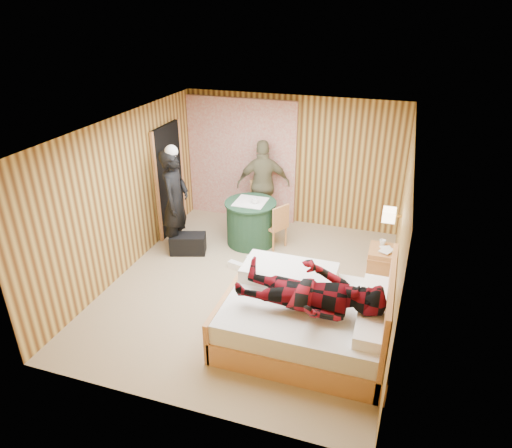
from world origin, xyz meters
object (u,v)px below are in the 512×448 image
(chair_far, at_px, (261,201))
(man_on_bed, at_px, (311,284))
(bed, at_px, (309,318))
(nightstand, at_px, (380,262))
(wall_lamp, at_px, (389,215))
(round_table, at_px, (251,222))
(chair_near, at_px, (277,223))
(man_at_table, at_px, (263,184))
(woman_standing, at_px, (175,202))
(duffel_bag, at_px, (188,244))

(chair_far, distance_m, man_on_bed, 3.66)
(bed, distance_m, nightstand, 1.98)
(wall_lamp, distance_m, round_table, 2.69)
(wall_lamp, relative_size, chair_near, 0.31)
(man_on_bed, bearing_deg, round_table, 122.36)
(chair_near, xyz_separation_m, man_at_table, (-0.50, 0.80, 0.38))
(woman_standing, distance_m, man_at_table, 1.81)
(nightstand, relative_size, woman_standing, 0.29)
(man_at_table, bearing_deg, chair_near, 102.95)
(chair_far, height_order, man_at_table, man_at_table)
(duffel_bag, bearing_deg, woman_standing, 142.63)
(nightstand, distance_m, man_at_table, 2.71)
(nightstand, distance_m, duffel_bag, 3.27)
(man_on_bed, bearing_deg, duffel_bag, 144.12)
(wall_lamp, height_order, chair_near, wall_lamp)
(chair_near, height_order, man_at_table, man_at_table)
(wall_lamp, height_order, duffel_bag, wall_lamp)
(nightstand, relative_size, duffel_bag, 0.86)
(wall_lamp, distance_m, duffel_bag, 3.50)
(bed, bearing_deg, man_at_table, 117.07)
(nightstand, height_order, chair_near, chair_near)
(round_table, xyz_separation_m, woman_standing, (-1.15, -0.61, 0.50))
(nightstand, height_order, man_on_bed, man_on_bed)
(wall_lamp, relative_size, man_on_bed, 0.15)
(round_table, xyz_separation_m, man_on_bed, (1.60, -2.52, 0.60))
(chair_far, xyz_separation_m, chair_near, (0.52, -0.75, -0.05))
(chair_near, bearing_deg, woman_standing, -39.73)
(bed, height_order, man_at_table, man_at_table)
(nightstand, height_order, round_table, round_table)
(chair_far, distance_m, woman_standing, 1.79)
(round_table, bearing_deg, wall_lamp, -20.78)
(duffel_bag, bearing_deg, round_table, 18.80)
(round_table, xyz_separation_m, duffel_bag, (-0.93, -0.69, -0.24))
(round_table, relative_size, chair_near, 1.11)
(round_table, relative_size, woman_standing, 0.50)
(woman_standing, distance_m, man_on_bed, 3.35)
(wall_lamp, xyz_separation_m, bed, (-0.80, -1.39, -0.96))
(wall_lamp, height_order, nightstand, wall_lamp)
(woman_standing, bearing_deg, wall_lamp, -99.45)
(nightstand, relative_size, man_at_table, 0.31)
(woman_standing, bearing_deg, chair_near, -75.16)
(nightstand, relative_size, chair_far, 0.57)
(man_at_table, bearing_deg, bed, 98.24)
(man_on_bed, bearing_deg, woman_standing, 145.24)
(nightstand, xyz_separation_m, chair_far, (-2.36, 1.19, 0.28))
(chair_far, bearing_deg, woman_standing, -149.78)
(wall_lamp, height_order, chair_far, wall_lamp)
(wall_lamp, relative_size, bed, 0.12)
(round_table, height_order, chair_far, chair_far)
(bed, relative_size, chair_far, 2.31)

